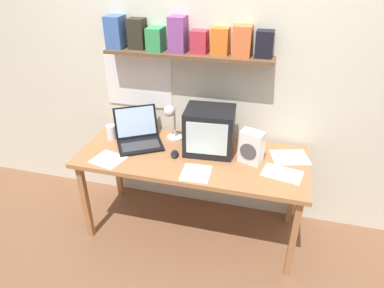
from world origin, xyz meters
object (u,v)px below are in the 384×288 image
printed_handout (290,157)px  juice_glass (111,133)px  space_heater (251,147)px  open_notebook (196,173)px  desk_lamp (171,118)px  loose_paper_near_monitor (108,159)px  computer_mouse (175,154)px  loose_paper_near_laptop (282,174)px  corner_desk (192,162)px  crt_monitor (209,131)px  laptop (138,135)px

printed_handout → juice_glass: bearing=-177.3°
space_heater → open_notebook: space_heater is taller
space_heater → desk_lamp: bearing=-175.8°
printed_handout → loose_paper_near_monitor: size_ratio=1.20×
desk_lamp → space_heater: 0.69m
computer_mouse → printed_handout: (0.85, 0.19, -0.01)m
loose_paper_near_laptop → desk_lamp: bearing=163.1°
corner_desk → computer_mouse: (-0.13, -0.04, 0.08)m
desk_lamp → juice_glass: (-0.49, -0.10, -0.15)m
space_heater → loose_paper_near_laptop: (0.24, -0.10, -0.12)m
desk_lamp → open_notebook: size_ratio=1.40×
space_heater → crt_monitor: bearing=-175.2°
laptop → open_notebook: 0.65m
desk_lamp → juice_glass: bearing=-145.0°
laptop → juice_glass: size_ratio=3.98×
loose_paper_near_laptop → computer_mouse: bearing=177.1°
computer_mouse → printed_handout: size_ratio=0.37×
loose_paper_near_monitor → laptop: bearing=69.1°
corner_desk → juice_glass: 0.73m
laptop → computer_mouse: bearing=-51.6°
juice_glass → loose_paper_near_monitor: juice_glass is taller
corner_desk → laptop: bearing=168.9°
laptop → space_heater: laptop is taller
desk_lamp → juice_glass: desk_lamp is taller
corner_desk → loose_paper_near_monitor: (-0.59, -0.22, 0.06)m
juice_glass → corner_desk: bearing=-7.1°
juice_glass → computer_mouse: 0.60m
loose_paper_near_laptop → open_notebook: size_ratio=1.33×
crt_monitor → printed_handout: (0.61, 0.05, -0.17)m
crt_monitor → juice_glass: bearing=177.0°
laptop → space_heater: 0.92m
corner_desk → crt_monitor: size_ratio=4.49×
crt_monitor → desk_lamp: bearing=160.9°
loose_paper_near_laptop → printed_handout: (0.05, 0.23, -0.00)m
juice_glass → computer_mouse: bearing=-12.2°
space_heater → printed_handout: (0.29, 0.13, -0.12)m
laptop → space_heater: bearing=-35.2°
corner_desk → open_notebook: size_ratio=7.74×
desk_lamp → printed_handout: bearing=20.6°
juice_glass → desk_lamp: bearing=12.1°
crt_monitor → laptop: 0.59m
corner_desk → juice_glass: size_ratio=14.23×
computer_mouse → loose_paper_near_laptop: bearing=-2.9°
space_heater → juice_glass: bearing=-164.6°
space_heater → loose_paper_near_laptop: size_ratio=0.83×
crt_monitor → space_heater: size_ratio=1.56×
corner_desk → space_heater: (0.44, 0.03, 0.18)m
crt_monitor → loose_paper_near_laptop: crt_monitor is taller
corner_desk → loose_paper_near_laptop: bearing=-6.6°
laptop → space_heater: size_ratio=1.96×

